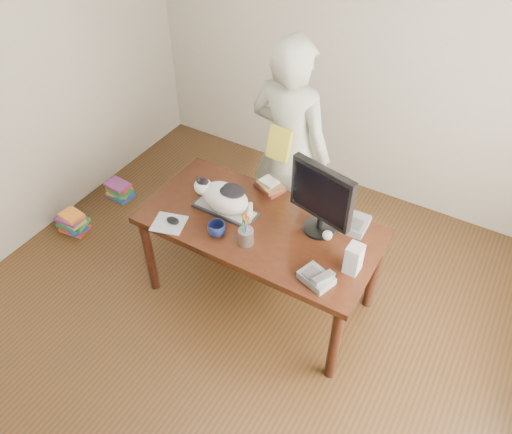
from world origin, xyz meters
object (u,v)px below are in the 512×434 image
at_px(pen_cup, 246,235).
at_px(book_pile_a, 73,222).
at_px(desk, 265,232).
at_px(speaker, 354,259).
at_px(monitor, 321,197).
at_px(calculator, 355,224).
at_px(book_pile_b, 119,190).
at_px(coffee_mug, 217,229).
at_px(person, 290,151).
at_px(phone, 317,278).
at_px(cat, 223,196).
at_px(keyboard, 226,210).
at_px(mouse, 173,220).
at_px(baseball, 327,235).
at_px(book_stack, 270,186).

distance_m(pen_cup, book_pile_a, 1.91).
distance_m(desk, speaker, 0.74).
height_order(monitor, speaker, monitor).
xyz_separation_m(desk, calculator, (0.56, 0.21, 0.18)).
relative_size(calculator, book_pile_b, 0.80).
bearing_deg(coffee_mug, monitor, 33.86).
relative_size(calculator, person, 0.12).
relative_size(coffee_mug, calculator, 0.58).
height_order(desk, calculator, calculator).
xyz_separation_m(monitor, phone, (0.18, -0.40, -0.26)).
distance_m(monitor, book_pile_b, 2.30).
bearing_deg(monitor, speaker, -19.17).
height_order(cat, coffee_mug, cat).
xyz_separation_m(keyboard, monitor, (0.62, 0.15, 0.27)).
height_order(keyboard, mouse, mouse).
bearing_deg(monitor, mouse, -140.12).
bearing_deg(phone, baseball, 123.49).
bearing_deg(calculator, monitor, -145.09).
distance_m(monitor, speaker, 0.43).
relative_size(book_stack, person, 0.13).
xyz_separation_m(book_stack, person, (-0.01, 0.32, 0.11)).
bearing_deg(cat, baseball, 9.16).
bearing_deg(pen_cup, coffee_mug, -171.29).
bearing_deg(book_pile_b, person, 11.28).
bearing_deg(speaker, book_pile_a, -174.63).
bearing_deg(keyboard, speaker, -3.02).
bearing_deg(baseball, book_pile_b, 173.31).
xyz_separation_m(mouse, baseball, (0.95, 0.39, 0.01)).
distance_m(cat, book_pile_b, 1.69).
distance_m(cat, pen_cup, 0.35).
xyz_separation_m(desk, coffee_mug, (-0.19, -0.31, 0.19)).
bearing_deg(monitor, keyboard, -153.00).
relative_size(coffee_mug, phone, 0.52).
relative_size(desk, book_stack, 6.90).
xyz_separation_m(phone, speaker, (0.15, 0.19, 0.07)).
bearing_deg(keyboard, person, 79.65).
bearing_deg(calculator, desk, -161.56).
xyz_separation_m(keyboard, mouse, (-0.24, -0.28, 0.01)).
bearing_deg(person, mouse, 72.38).
height_order(coffee_mug, person, person).
distance_m(calculator, person, 0.80).
relative_size(phone, baseball, 3.50).
distance_m(baseball, book_pile_b, 2.29).
relative_size(cat, coffee_mug, 3.71).
relative_size(cat, pen_cup, 1.75).
bearing_deg(coffee_mug, desk, 58.50).
bearing_deg(book_stack, speaker, -4.76).
height_order(speaker, baseball, speaker).
bearing_deg(speaker, phone, -125.58).
bearing_deg(keyboard, phone, -16.43).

